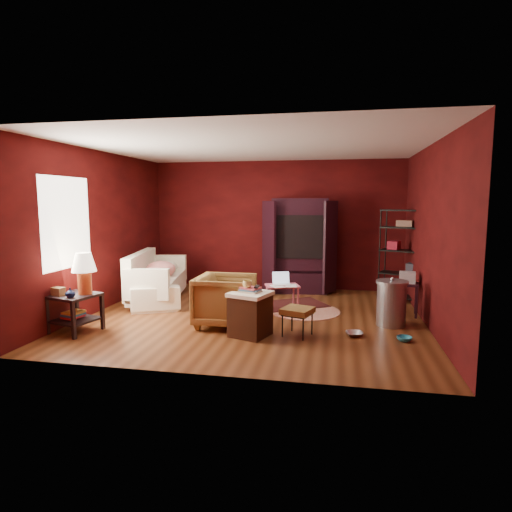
{
  "coord_description": "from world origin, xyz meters",
  "views": [
    {
      "loc": [
        1.38,
        -6.88,
        1.94
      ],
      "look_at": [
        0.0,
        0.2,
        1.0
      ],
      "focal_mm": 30.0,
      "sensor_mm": 36.0,
      "label": 1
    }
  ],
  "objects_px": {
    "laptop_desk": "(282,288)",
    "tv_armoire": "(299,244)",
    "sofa": "(155,278)",
    "armchair": "(226,298)",
    "wire_shelving": "(405,252)",
    "side_table": "(79,285)",
    "hamper": "(250,313)"
  },
  "relations": [
    {
      "from": "sofa",
      "to": "laptop_desk",
      "type": "distance_m",
      "value": 2.62
    },
    {
      "from": "side_table",
      "to": "laptop_desk",
      "type": "height_order",
      "value": "side_table"
    },
    {
      "from": "wire_shelving",
      "to": "laptop_desk",
      "type": "bearing_deg",
      "value": -127.09
    },
    {
      "from": "armchair",
      "to": "laptop_desk",
      "type": "distance_m",
      "value": 1.24
    },
    {
      "from": "sofa",
      "to": "wire_shelving",
      "type": "distance_m",
      "value": 4.86
    },
    {
      "from": "hamper",
      "to": "laptop_desk",
      "type": "xyz_separation_m",
      "value": [
        0.28,
        1.4,
        0.1
      ]
    },
    {
      "from": "sofa",
      "to": "wire_shelving",
      "type": "relative_size",
      "value": 1.23
    },
    {
      "from": "armchair",
      "to": "hamper",
      "type": "height_order",
      "value": "armchair"
    },
    {
      "from": "side_table",
      "to": "hamper",
      "type": "distance_m",
      "value": 2.56
    },
    {
      "from": "hamper",
      "to": "wire_shelving",
      "type": "height_order",
      "value": "wire_shelving"
    },
    {
      "from": "sofa",
      "to": "armchair",
      "type": "relative_size",
      "value": 2.47
    },
    {
      "from": "armchair",
      "to": "tv_armoire",
      "type": "distance_m",
      "value": 2.91
    },
    {
      "from": "sofa",
      "to": "side_table",
      "type": "bearing_deg",
      "value": 149.43
    },
    {
      "from": "hamper",
      "to": "tv_armoire",
      "type": "xyz_separation_m",
      "value": [
        0.41,
        3.13,
        0.7
      ]
    },
    {
      "from": "sofa",
      "to": "wire_shelving",
      "type": "bearing_deg",
      "value": -105.88
    },
    {
      "from": "sofa",
      "to": "laptop_desk",
      "type": "relative_size",
      "value": 3.14
    },
    {
      "from": "hamper",
      "to": "tv_armoire",
      "type": "distance_m",
      "value": 3.23
    },
    {
      "from": "armchair",
      "to": "hamper",
      "type": "relative_size",
      "value": 1.2
    },
    {
      "from": "laptop_desk",
      "to": "tv_armoire",
      "type": "height_order",
      "value": "tv_armoire"
    },
    {
      "from": "armchair",
      "to": "side_table",
      "type": "distance_m",
      "value": 2.17
    },
    {
      "from": "sofa",
      "to": "hamper",
      "type": "bearing_deg",
      "value": -153.93
    },
    {
      "from": "laptop_desk",
      "to": "sofa",
      "type": "bearing_deg",
      "value": 149.9
    },
    {
      "from": "armchair",
      "to": "laptop_desk",
      "type": "height_order",
      "value": "armchair"
    },
    {
      "from": "armchair",
      "to": "hamper",
      "type": "xyz_separation_m",
      "value": [
        0.48,
        -0.42,
        -0.11
      ]
    },
    {
      "from": "tv_armoire",
      "to": "wire_shelving",
      "type": "height_order",
      "value": "tv_armoire"
    },
    {
      "from": "side_table",
      "to": "wire_shelving",
      "type": "bearing_deg",
      "value": 30.27
    },
    {
      "from": "side_table",
      "to": "hamper",
      "type": "height_order",
      "value": "side_table"
    },
    {
      "from": "armchair",
      "to": "side_table",
      "type": "relative_size",
      "value": 0.75
    },
    {
      "from": "side_table",
      "to": "laptop_desk",
      "type": "xyz_separation_m",
      "value": [
        2.79,
        1.68,
        -0.28
      ]
    },
    {
      "from": "sofa",
      "to": "hamper",
      "type": "height_order",
      "value": "sofa"
    },
    {
      "from": "hamper",
      "to": "tv_armoire",
      "type": "relative_size",
      "value": 0.37
    },
    {
      "from": "armchair",
      "to": "wire_shelving",
      "type": "distance_m",
      "value": 3.71
    }
  ]
}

